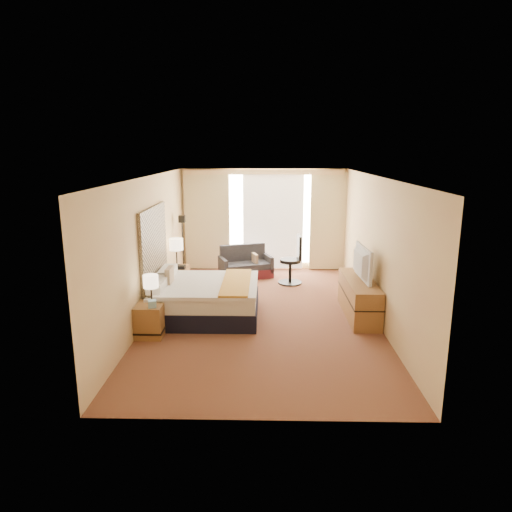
{
  "coord_description": "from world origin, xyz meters",
  "views": [
    {
      "loc": [
        0.07,
        -8.23,
        3.07
      ],
      "look_at": [
        -0.12,
        0.4,
        1.05
      ],
      "focal_mm": 32.0,
      "sensor_mm": 36.0,
      "label": 1
    }
  ],
  "objects_px": {
    "nightstand_right": "(178,279)",
    "loveseat": "(245,267)",
    "nightstand_left": "(150,320)",
    "television": "(358,263)",
    "floor_lamp": "(182,235)",
    "desk_chair": "(293,262)",
    "media_dresser": "(359,298)",
    "lamp_right": "(176,245)",
    "bed": "(206,298)",
    "lamp_left": "(151,282)"
  },
  "relations": [
    {
      "from": "lamp_right",
      "to": "desk_chair",
      "type": "bearing_deg",
      "value": 13.21
    },
    {
      "from": "media_dresser",
      "to": "bed",
      "type": "height_order",
      "value": "bed"
    },
    {
      "from": "nightstand_left",
      "to": "television",
      "type": "height_order",
      "value": "television"
    },
    {
      "from": "lamp_left",
      "to": "desk_chair",
      "type": "bearing_deg",
      "value": 51.75
    },
    {
      "from": "desk_chair",
      "to": "television",
      "type": "relative_size",
      "value": 1.06
    },
    {
      "from": "media_dresser",
      "to": "loveseat",
      "type": "height_order",
      "value": "loveseat"
    },
    {
      "from": "nightstand_right",
      "to": "loveseat",
      "type": "bearing_deg",
      "value": 39.71
    },
    {
      "from": "lamp_left",
      "to": "nightstand_left",
      "type": "bearing_deg",
      "value": 142.92
    },
    {
      "from": "lamp_left",
      "to": "lamp_right",
      "type": "distance_m",
      "value": 2.59
    },
    {
      "from": "media_dresser",
      "to": "desk_chair",
      "type": "distance_m",
      "value": 2.39
    },
    {
      "from": "lamp_right",
      "to": "television",
      "type": "bearing_deg",
      "value": -21.44
    },
    {
      "from": "lamp_left",
      "to": "media_dresser",
      "type": "bearing_deg",
      "value": 16.64
    },
    {
      "from": "desk_chair",
      "to": "lamp_right",
      "type": "bearing_deg",
      "value": -170.25
    },
    {
      "from": "nightstand_left",
      "to": "desk_chair",
      "type": "relative_size",
      "value": 0.48
    },
    {
      "from": "nightstand_right",
      "to": "lamp_left",
      "type": "distance_m",
      "value": 2.63
    },
    {
      "from": "loveseat",
      "to": "floor_lamp",
      "type": "xyz_separation_m",
      "value": [
        -1.47,
        -0.34,
        0.85
      ]
    },
    {
      "from": "television",
      "to": "lamp_left",
      "type": "bearing_deg",
      "value": 105.02
    },
    {
      "from": "nightstand_right",
      "to": "floor_lamp",
      "type": "distance_m",
      "value": 1.19
    },
    {
      "from": "nightstand_right",
      "to": "floor_lamp",
      "type": "height_order",
      "value": "floor_lamp"
    },
    {
      "from": "desk_chair",
      "to": "nightstand_left",
      "type": "bearing_deg",
      "value": -132.65
    },
    {
      "from": "media_dresser",
      "to": "nightstand_right",
      "type": "bearing_deg",
      "value": 158.6
    },
    {
      "from": "nightstand_right",
      "to": "desk_chair",
      "type": "xyz_separation_m",
      "value": [
        2.57,
        0.65,
        0.23
      ]
    },
    {
      "from": "floor_lamp",
      "to": "lamp_right",
      "type": "xyz_separation_m",
      "value": [
        0.0,
        -0.81,
        -0.07
      ]
    },
    {
      "from": "bed",
      "to": "desk_chair",
      "type": "xyz_separation_m",
      "value": [
        1.76,
        2.2,
        0.17
      ]
    },
    {
      "from": "nightstand_right",
      "to": "lamp_right",
      "type": "distance_m",
      "value": 0.76
    },
    {
      "from": "bed",
      "to": "loveseat",
      "type": "bearing_deg",
      "value": 77.12
    },
    {
      "from": "nightstand_left",
      "to": "desk_chair",
      "type": "height_order",
      "value": "desk_chair"
    },
    {
      "from": "desk_chair",
      "to": "lamp_right",
      "type": "distance_m",
      "value": 2.72
    },
    {
      "from": "nightstand_left",
      "to": "lamp_left",
      "type": "bearing_deg",
      "value": -37.08
    },
    {
      "from": "floor_lamp",
      "to": "desk_chair",
      "type": "distance_m",
      "value": 2.68
    },
    {
      "from": "television",
      "to": "media_dresser",
      "type": "bearing_deg",
      "value": -138.15
    },
    {
      "from": "loveseat",
      "to": "floor_lamp",
      "type": "height_order",
      "value": "floor_lamp"
    },
    {
      "from": "nightstand_right",
      "to": "media_dresser",
      "type": "relative_size",
      "value": 0.31
    },
    {
      "from": "nightstand_right",
      "to": "bed",
      "type": "height_order",
      "value": "bed"
    },
    {
      "from": "nightstand_right",
      "to": "floor_lamp",
      "type": "relative_size",
      "value": 0.35
    },
    {
      "from": "nightstand_left",
      "to": "nightstand_right",
      "type": "relative_size",
      "value": 1.0
    },
    {
      "from": "bed",
      "to": "lamp_left",
      "type": "relative_size",
      "value": 3.7
    },
    {
      "from": "nightstand_left",
      "to": "television",
      "type": "bearing_deg",
      "value": 16.79
    },
    {
      "from": "lamp_right",
      "to": "television",
      "type": "height_order",
      "value": "television"
    },
    {
      "from": "nightstand_right",
      "to": "desk_chair",
      "type": "bearing_deg",
      "value": 14.27
    },
    {
      "from": "lamp_left",
      "to": "lamp_right",
      "type": "bearing_deg",
      "value": 91.75
    },
    {
      "from": "bed",
      "to": "lamp_left",
      "type": "xyz_separation_m",
      "value": [
        -0.76,
        -0.99,
        0.61
      ]
    },
    {
      "from": "floor_lamp",
      "to": "lamp_left",
      "type": "xyz_separation_m",
      "value": [
        0.08,
        -3.39,
        -0.15
      ]
    },
    {
      "from": "nightstand_left",
      "to": "television",
      "type": "distance_m",
      "value": 3.88
    },
    {
      "from": "nightstand_right",
      "to": "lamp_left",
      "type": "bearing_deg",
      "value": -88.81
    },
    {
      "from": "bed",
      "to": "television",
      "type": "height_order",
      "value": "television"
    },
    {
      "from": "nightstand_right",
      "to": "loveseat",
      "type": "height_order",
      "value": "loveseat"
    },
    {
      "from": "bed",
      "to": "loveseat",
      "type": "xyz_separation_m",
      "value": [
        0.63,
        2.74,
        -0.09
      ]
    },
    {
      "from": "desk_chair",
      "to": "television",
      "type": "height_order",
      "value": "television"
    },
    {
      "from": "lamp_left",
      "to": "lamp_right",
      "type": "xyz_separation_m",
      "value": [
        -0.08,
        2.58,
        0.08
      ]
    }
  ]
}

